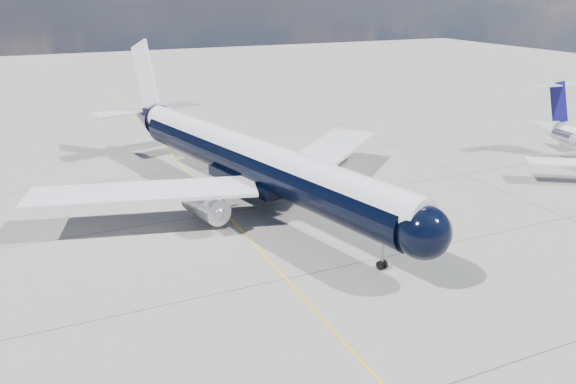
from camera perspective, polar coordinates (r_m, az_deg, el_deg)
name	(u,v)px	position (r m, az deg, el deg)	size (l,w,h in m)	color
ground	(211,197)	(60.94, -7.87, -0.48)	(320.00, 320.00, 0.00)	gray
taxiway_centerline	(225,212)	(56.47, -6.41, -2.08)	(0.16, 160.00, 0.01)	yellow
main_airliner	(246,159)	(57.62, -4.27, 3.41)	(42.02, 51.95, 15.20)	black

